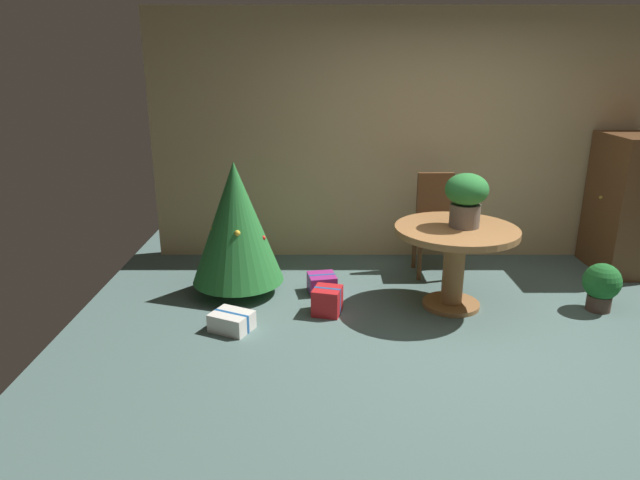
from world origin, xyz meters
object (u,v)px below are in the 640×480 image
object	(u,v)px
wooden_chair_far	(433,218)
gift_box_purple	(320,283)
flower_vase	(464,196)
holiday_tree	(234,223)
gift_box_cream	(229,321)
gift_box_red	(325,301)
wooden_cabinet	(623,204)
potted_plant	(599,284)
round_dining_table	(453,247)

from	to	relation	value
wooden_chair_far	gift_box_purple	xyz separation A→B (m)	(-1.14, -0.56, -0.48)
flower_vase	wooden_chair_far	world-z (taller)	flower_vase
wooden_chair_far	holiday_tree	bearing A→B (deg)	-163.73
holiday_tree	gift_box_cream	world-z (taller)	holiday_tree
gift_box_purple	gift_box_red	bearing A→B (deg)	-84.45
wooden_cabinet	potted_plant	bearing A→B (deg)	-123.06
wooden_chair_far	wooden_cabinet	world-z (taller)	wooden_cabinet
gift_box_purple	gift_box_cream	world-z (taller)	gift_box_purple
gift_box_red	gift_box_purple	xyz separation A→B (m)	(-0.04, 0.46, -0.03)
gift_box_cream	round_dining_table	bearing A→B (deg)	13.80
flower_vase	gift_box_purple	world-z (taller)	flower_vase
round_dining_table	potted_plant	xyz separation A→B (m)	(1.27, -0.08, -0.31)
round_dining_table	gift_box_red	distance (m)	1.19
flower_vase	gift_box_cream	bearing A→B (deg)	-166.06
flower_vase	potted_plant	size ratio (longest dim) A/B	1.08
flower_vase	holiday_tree	distance (m)	2.03
flower_vase	gift_box_red	size ratio (longest dim) A/B	1.60
round_dining_table	wooden_cabinet	size ratio (longest dim) A/B	0.75
flower_vase	holiday_tree	size ratio (longest dim) A/B	0.37
holiday_tree	gift_box_red	bearing A→B (deg)	-29.26
gift_box_red	gift_box_cream	world-z (taller)	gift_box_red
flower_vase	wooden_cabinet	size ratio (longest dim) A/B	0.33
gift_box_purple	potted_plant	world-z (taller)	potted_plant
holiday_tree	wooden_cabinet	distance (m)	3.90
potted_plant	flower_vase	bearing A→B (deg)	175.15
holiday_tree	potted_plant	xyz separation A→B (m)	(3.19, -0.39, -0.44)
gift_box_red	potted_plant	size ratio (longest dim) A/B	0.67
gift_box_cream	holiday_tree	bearing A→B (deg)	93.55
flower_vase	wooden_cabinet	world-z (taller)	wooden_cabinet
wooden_cabinet	holiday_tree	bearing A→B (deg)	-170.78
wooden_chair_far	wooden_cabinet	xyz separation A→B (m)	(1.93, 0.06, 0.13)
round_dining_table	potted_plant	bearing A→B (deg)	-3.67
flower_vase	holiday_tree	xyz separation A→B (m)	(-1.99, 0.29, -0.31)
holiday_tree	wooden_cabinet	bearing A→B (deg)	9.22
gift_box_purple	potted_plant	size ratio (longest dim) A/B	0.69
gift_box_cream	potted_plant	distance (m)	3.17
wooden_chair_far	gift_box_purple	bearing A→B (deg)	-153.86
flower_vase	gift_box_cream	distance (m)	2.20
holiday_tree	gift_box_purple	bearing A→B (deg)	-0.03
gift_box_red	gift_box_purple	distance (m)	0.46
gift_box_red	gift_box_purple	bearing A→B (deg)	95.55
flower_vase	wooden_cabinet	bearing A→B (deg)	26.18
holiday_tree	potted_plant	world-z (taller)	holiday_tree
wooden_cabinet	flower_vase	bearing A→B (deg)	-153.82
holiday_tree	wooden_cabinet	size ratio (longest dim) A/B	0.89
gift_box_purple	wooden_cabinet	size ratio (longest dim) A/B	0.21
gift_box_purple	flower_vase	bearing A→B (deg)	-13.54
holiday_tree	gift_box_red	world-z (taller)	holiday_tree
flower_vase	gift_box_cream	size ratio (longest dim) A/B	1.18
holiday_tree	gift_box_cream	xyz separation A→B (m)	(0.05, -0.77, -0.61)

